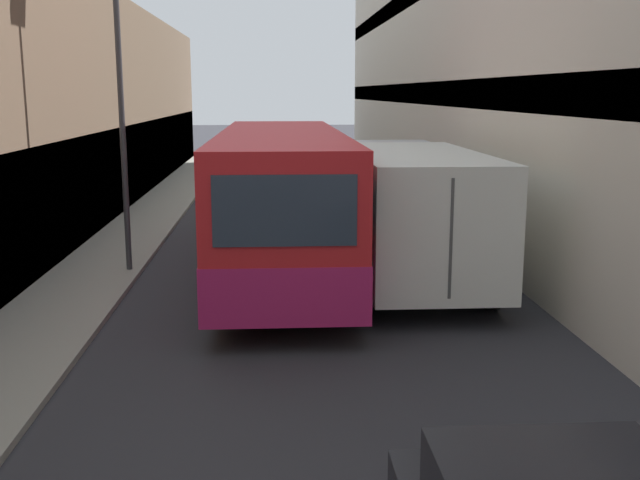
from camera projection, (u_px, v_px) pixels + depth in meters
ground_plane at (308, 284)px, 15.05m from camera, size 150.00×150.00×0.00m
sidewalk_left at (83, 285)px, 14.78m from camera, size 1.91×60.00×0.10m
bus at (281, 197)px, 16.07m from camera, size 2.54×11.13×2.98m
box_truck at (407, 204)px, 15.57m from camera, size 2.36×8.08×2.67m
street_lamp at (116, 6)px, 14.84m from camera, size 0.36×0.80×7.95m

